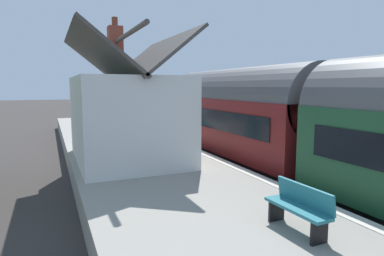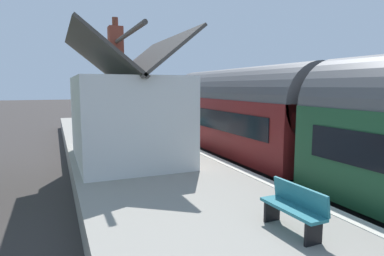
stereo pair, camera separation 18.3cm
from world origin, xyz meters
name	(u,v)px [view 2 (the right image)]	position (x,y,z in m)	size (l,w,h in m)	color
ground_plane	(207,160)	(0.00, 0.00, 0.00)	(160.00, 160.00, 0.00)	#383330
platform	(132,158)	(0.00, 3.62, 0.41)	(32.00, 5.24, 0.83)	gray
platform_edge_coping	(184,144)	(0.00, 1.18, 0.84)	(32.00, 0.36, 0.02)	beige
rail_near	(236,156)	(0.00, -1.62, 0.07)	(52.00, 0.08, 0.14)	gray
rail_far	(210,158)	(0.00, -0.18, 0.07)	(52.00, 0.08, 0.14)	gray
train	(319,129)	(-6.30, -0.90, 2.22)	(19.63, 2.73, 4.32)	black
station_building	(127,115)	(-2.05, 4.23, 2.49)	(5.78, 3.83, 5.46)	white
bench_mid_platform	(294,207)	(-9.45, 2.65, 1.30)	(1.41, 0.48, 0.88)	#26727F
bench_near_building	(140,127)	(3.36, 2.41, 1.30)	(1.42, 0.49, 0.88)	#26727F
planter_bench_right	(141,125)	(5.83, 1.76, 1.13)	(0.82, 0.32, 0.63)	black
planter_corner_building	(153,128)	(3.35, 1.73, 1.22)	(0.44, 0.44, 0.75)	#9E5138
planter_by_door	(80,120)	(9.43, 5.10, 1.26)	(0.53, 0.53, 0.85)	#9E5138
station_sign_board	(138,111)	(5.91, 1.90, 2.02)	(0.96, 0.06, 1.57)	black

